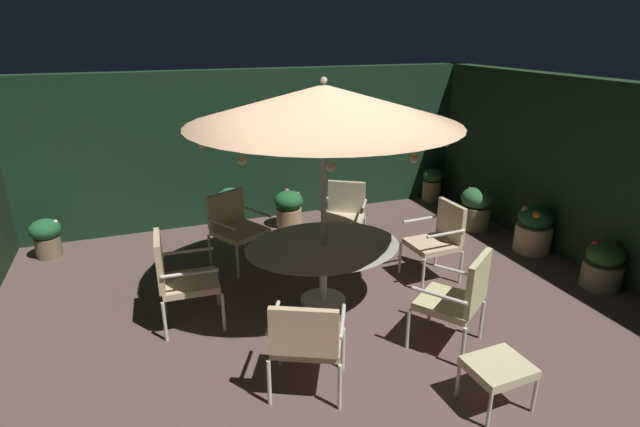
# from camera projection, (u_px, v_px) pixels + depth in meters

# --- Properties ---
(ground_plane) EXTENTS (7.88, 7.32, 0.02)m
(ground_plane) POSITION_uv_depth(u_px,v_px,m) (332.00, 319.00, 5.51)
(ground_plane) COLOR brown
(hedge_backdrop_rear) EXTENTS (7.88, 0.30, 2.45)m
(hedge_backdrop_rear) POSITION_uv_depth(u_px,v_px,m) (255.00, 145.00, 8.16)
(hedge_backdrop_rear) COLOR #15301D
(hedge_backdrop_rear) RESTS_ON ground_plane
(hedge_backdrop_right) EXTENTS (0.30, 7.32, 2.45)m
(hedge_backdrop_right) POSITION_uv_depth(u_px,v_px,m) (608.00, 180.00, 6.31)
(hedge_backdrop_right) COLOR #1B3219
(hedge_backdrop_right) RESTS_ON ground_plane
(patio_dining_table) EXTENTS (1.78, 1.46, 0.73)m
(patio_dining_table) POSITION_uv_depth(u_px,v_px,m) (323.00, 253.00, 5.64)
(patio_dining_table) COLOR silver
(patio_dining_table) RESTS_ON ground_plane
(patio_umbrella) EXTENTS (2.89, 2.89, 2.58)m
(patio_umbrella) POSITION_uv_depth(u_px,v_px,m) (324.00, 105.00, 5.06)
(patio_umbrella) COLOR silver
(patio_umbrella) RESTS_ON ground_plane
(patio_chair_north) EXTENTS (0.85, 0.85, 0.97)m
(patio_chair_north) POSITION_uv_depth(u_px,v_px,m) (235.00, 224.00, 6.66)
(patio_chair_north) COLOR silver
(patio_chair_north) RESTS_ON ground_plane
(patio_chair_northeast) EXTENTS (0.66, 0.61, 1.06)m
(patio_chair_northeast) POSITION_uv_depth(u_px,v_px,m) (178.00, 275.00, 5.20)
(patio_chair_northeast) COLOR silver
(patio_chair_northeast) RESTS_ON ground_plane
(patio_chair_east) EXTENTS (0.81, 0.78, 0.95)m
(patio_chair_east) POSITION_uv_depth(u_px,v_px,m) (306.00, 338.00, 4.18)
(patio_chair_east) COLOR silver
(patio_chair_east) RESTS_ON ground_plane
(patio_chair_southeast) EXTENTS (0.83, 0.83, 1.04)m
(patio_chair_southeast) POSITION_uv_depth(u_px,v_px,m) (460.00, 295.00, 4.82)
(patio_chair_southeast) COLOR silver
(patio_chair_southeast) RESTS_ON ground_plane
(patio_chair_south) EXTENTS (0.62, 0.59, 0.99)m
(patio_chair_south) POSITION_uv_depth(u_px,v_px,m) (439.00, 236.00, 6.24)
(patio_chair_south) COLOR silver
(patio_chair_south) RESTS_ON ground_plane
(patio_chair_southwest) EXTENTS (0.82, 0.82, 0.96)m
(patio_chair_southwest) POSITION_uv_depth(u_px,v_px,m) (344.00, 212.00, 7.14)
(patio_chair_southwest) COLOR silver
(patio_chair_southwest) RESTS_ON ground_plane
(ottoman_footrest) EXTENTS (0.53, 0.45, 0.42)m
(ottoman_footrest) POSITION_uv_depth(u_px,v_px,m) (498.00, 369.00, 4.13)
(ottoman_footrest) COLOR beige
(ottoman_footrest) RESTS_ON ground_plane
(potted_plant_back_right) EXTENTS (0.47, 0.47, 0.60)m
(potted_plant_back_right) POSITION_uv_depth(u_px,v_px,m) (289.00, 208.00, 7.99)
(potted_plant_back_right) COLOR tan
(potted_plant_back_right) RESTS_ON ground_plane
(potted_plant_left_far) EXTENTS (0.51, 0.51, 0.70)m
(potted_plant_left_far) POSITION_uv_depth(u_px,v_px,m) (534.00, 229.00, 7.06)
(potted_plant_left_far) COLOR tan
(potted_plant_left_far) RESTS_ON ground_plane
(potted_plant_back_center) EXTENTS (0.46, 0.46, 0.60)m
(potted_plant_back_center) POSITION_uv_depth(u_px,v_px,m) (603.00, 265.00, 6.08)
(potted_plant_back_center) COLOR #7C6E4F
(potted_plant_back_center) RESTS_ON ground_plane
(potted_plant_front_corner) EXTENTS (0.36, 0.36, 0.62)m
(potted_plant_front_corner) POSITION_uv_depth(u_px,v_px,m) (432.00, 184.00, 9.16)
(potted_plant_front_corner) COLOR olive
(potted_plant_front_corner) RESTS_ON ground_plane
(potted_plant_back_left) EXTENTS (0.41, 0.41, 0.56)m
(potted_plant_back_left) POSITION_uv_depth(u_px,v_px,m) (46.00, 236.00, 6.90)
(potted_plant_back_left) COLOR #80694D
(potted_plant_back_left) RESTS_ON ground_plane
(potted_plant_left_near) EXTENTS (0.49, 0.49, 0.68)m
(potted_plant_left_near) POSITION_uv_depth(u_px,v_px,m) (476.00, 208.00, 7.89)
(potted_plant_left_near) COLOR olive
(potted_plant_left_near) RESTS_ON ground_plane
(potted_plant_right_near) EXTENTS (0.40, 0.40, 0.66)m
(potted_plant_right_near) POSITION_uv_depth(u_px,v_px,m) (231.00, 206.00, 7.92)
(potted_plant_right_near) COLOR silver
(potted_plant_right_near) RESTS_ON ground_plane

